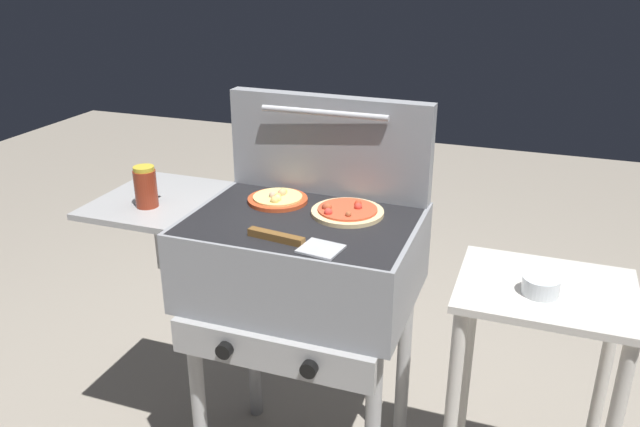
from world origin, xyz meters
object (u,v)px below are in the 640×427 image
object	(u,v)px
sauce_jar	(146,187)
grill	(299,264)
spatula	(294,242)
topping_bowl_near	(541,286)
pizza_cheese	(278,199)
pizza_pepperoni	(347,211)
prep_table	(535,365)

from	to	relation	value
sauce_jar	grill	bearing A→B (deg)	8.79
grill	spatula	xyz separation A→B (m)	(0.06, -0.17, 0.15)
grill	topping_bowl_near	bearing A→B (deg)	-3.31
sauce_jar	pizza_cheese	bearing A→B (deg)	25.11
grill	topping_bowl_near	world-z (taller)	grill
grill	spatula	distance (m)	0.23
pizza_pepperoni	spatula	bearing A→B (deg)	-105.59
sauce_jar	prep_table	world-z (taller)	sauce_jar
pizza_pepperoni	sauce_jar	distance (m)	0.59
pizza_pepperoni	pizza_cheese	bearing A→B (deg)	174.21
pizza_cheese	sauce_jar	bearing A→B (deg)	-154.89
grill	spatula	bearing A→B (deg)	-71.41
grill	prep_table	world-z (taller)	grill
spatula	prep_table	xyz separation A→B (m)	(0.62, 0.17, -0.34)
sauce_jar	spatula	world-z (taller)	sauce_jar
pizza_pepperoni	spatula	size ratio (longest dim) A/B	0.78
pizza_cheese	prep_table	size ratio (longest dim) A/B	0.22
pizza_cheese	prep_table	distance (m)	0.85
spatula	sauce_jar	bearing A→B (deg)	169.09
grill	prep_table	distance (m)	0.70
sauce_jar	topping_bowl_near	distance (m)	1.11
pizza_pepperoni	spatula	world-z (taller)	pizza_pepperoni
pizza_pepperoni	pizza_cheese	world-z (taller)	pizza_cheese
grill	pizza_cheese	size ratio (longest dim) A/B	5.38
grill	prep_table	bearing A→B (deg)	0.37
pizza_pepperoni	topping_bowl_near	bearing A→B (deg)	-11.37
pizza_pepperoni	pizza_cheese	xyz separation A→B (m)	(-0.22, 0.02, 0.00)
pizza_pepperoni	topping_bowl_near	size ratio (longest dim) A/B	2.26
pizza_cheese	topping_bowl_near	size ratio (longest dim) A/B	1.96
sauce_jar	topping_bowl_near	bearing A→B (deg)	1.60
pizza_pepperoni	sauce_jar	bearing A→B (deg)	-166.24
prep_table	topping_bowl_near	distance (m)	0.26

